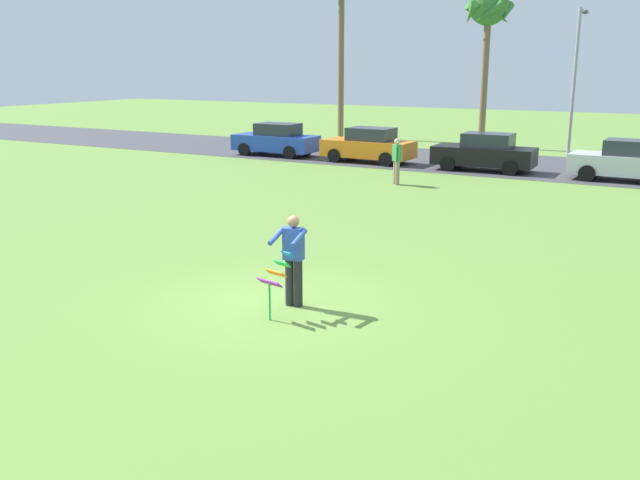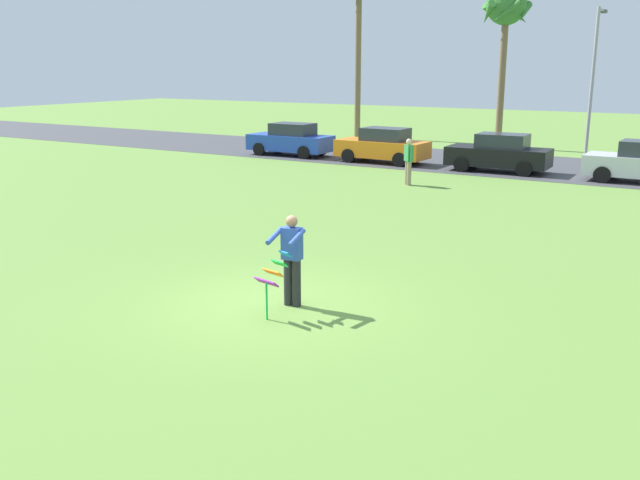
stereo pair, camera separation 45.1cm
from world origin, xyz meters
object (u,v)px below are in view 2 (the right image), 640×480
Objects in this scene: parked_car_black at (499,153)px; streetlight_pole at (594,73)px; parked_car_orange at (383,146)px; person_kite_flyer at (292,257)px; parked_car_blue at (291,140)px; palm_tree_right_near at (506,12)px; kite_held at (273,275)px; person_walker_near at (408,160)px.

streetlight_pole reaches higher than parked_car_black.
parked_car_orange is at bearing -179.98° from parked_car_black.
person_kite_flyer is at bearing -84.43° from parked_car_black.
parked_car_black is at bearing 0.00° from parked_car_blue.
palm_tree_right_near is at bearing 160.63° from streetlight_pole.
parked_car_blue reaches higher than kite_held.
person_walker_near is at bearing -108.83° from streetlight_pole.
person_walker_near is at bearing -86.55° from palm_tree_right_near.
parked_car_blue is at bearing 123.47° from person_kite_flyer.
person_walker_near is (-3.70, 13.54, -0.02)m from person_kite_flyer.
person_walker_near is at bearing 104.80° from kite_held.
kite_held is 22.82m from parked_car_blue.
parked_car_orange is at bearing 125.12° from person_walker_near.
streetlight_pole reaches higher than parked_car_orange.
parked_car_black is at bearing -107.43° from streetlight_pole.
person_kite_flyer is 19.89m from parked_car_orange.
streetlight_pole is (0.40, 25.55, 3.05)m from person_kite_flyer.
parked_car_orange reaches higher than kite_held.
person_kite_flyer is at bearing -90.89° from streetlight_pole.
kite_held is 19.31m from parked_car_black.
parked_car_blue is 9.91m from person_walker_near.
palm_tree_right_near reaches higher than person_walker_near.
streetlight_pole reaches higher than person_walker_near.
parked_car_orange is 11.10m from palm_tree_right_near.
palm_tree_right_near reaches higher than parked_car_black.
parked_car_black is 0.61× the size of streetlight_pole.
person_walker_near is at bearing 105.29° from person_kite_flyer.
palm_tree_right_near reaches higher than streetlight_pole.
person_kite_flyer reaches higher than kite_held.
parked_car_blue is 14.82m from streetlight_pole.
palm_tree_right_near is (-4.59, 27.97, 6.26)m from kite_held.
person_walker_near is (-4.10, -12.02, -3.06)m from streetlight_pole.
palm_tree_right_near reaches higher than parked_car_orange.
parked_car_orange is 0.61× the size of streetlight_pole.
parked_car_orange is 0.50× the size of palm_tree_right_near.
streetlight_pole is 4.05× the size of person_walker_near.
person_kite_flyer is 0.70m from kite_held.
parked_car_black reaches higher than kite_held.
person_kite_flyer is 14.03m from person_walker_near.
person_walker_near is (0.83, -13.75, -6.12)m from palm_tree_right_near.
parked_car_blue is at bearing 179.99° from parked_car_orange.
person_walker_near reaches higher than parked_car_blue.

